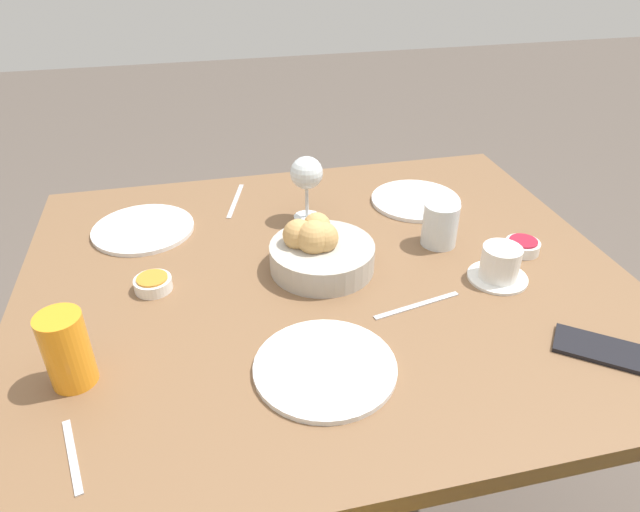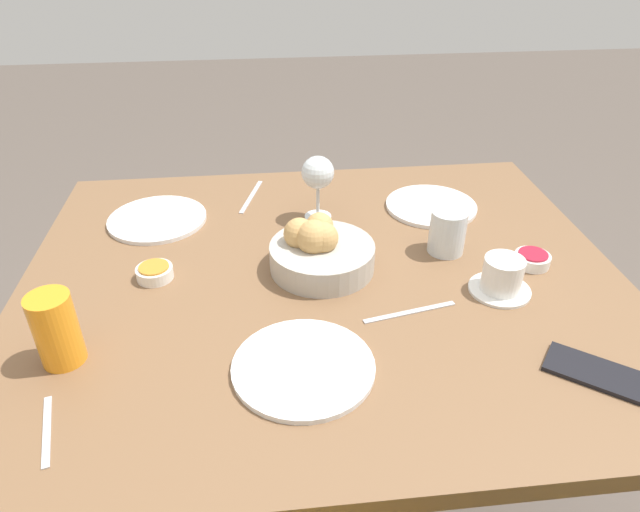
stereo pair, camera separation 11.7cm
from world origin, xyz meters
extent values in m
plane|color=#564C44|center=(0.00, 0.00, 0.00)|extent=(10.00, 10.00, 0.00)
cube|color=brown|center=(0.00, 0.00, 0.74)|extent=(1.22, 1.03, 0.03)
cube|color=brown|center=(-0.56, -0.47, 0.36)|extent=(0.06, 0.06, 0.72)
cube|color=brown|center=(0.56, -0.47, 0.36)|extent=(0.06, 0.06, 0.72)
cylinder|color=#B2ADA3|center=(0.00, -0.03, 0.78)|extent=(0.22, 0.22, 0.05)
sphere|color=tan|center=(0.02, -0.02, 0.83)|extent=(0.07, 0.07, 0.07)
sphere|color=tan|center=(0.00, -0.08, 0.83)|extent=(0.06, 0.06, 0.06)
sphere|color=tan|center=(0.00, -0.02, 0.83)|extent=(0.07, 0.07, 0.07)
sphere|color=tan|center=(0.04, -0.05, 0.83)|extent=(0.06, 0.06, 0.06)
cylinder|color=white|center=(-0.30, -0.26, 0.76)|extent=(0.22, 0.22, 0.01)
cylinder|color=white|center=(0.37, -0.27, 0.76)|extent=(0.23, 0.23, 0.01)
cylinder|color=white|center=(0.06, 0.27, 0.76)|extent=(0.24, 0.24, 0.01)
cylinder|color=orange|center=(0.46, 0.20, 0.82)|extent=(0.07, 0.07, 0.13)
cylinder|color=silver|center=(-0.27, -0.06, 0.80)|extent=(0.08, 0.08, 0.10)
cylinder|color=silver|center=(-0.01, -0.24, 0.76)|extent=(0.06, 0.06, 0.00)
cylinder|color=silver|center=(-0.01, -0.24, 0.80)|extent=(0.01, 0.01, 0.07)
sphere|color=silver|center=(-0.01, -0.24, 0.87)|extent=(0.08, 0.08, 0.08)
cylinder|color=white|center=(-0.34, 0.09, 0.76)|extent=(0.12, 0.12, 0.01)
cylinder|color=white|center=(-0.34, 0.09, 0.79)|extent=(0.08, 0.08, 0.07)
cylinder|color=white|center=(-0.44, 0.01, 0.77)|extent=(0.07, 0.07, 0.02)
cylinder|color=#A3192D|center=(-0.44, 0.01, 0.78)|extent=(0.06, 0.06, 0.00)
cylinder|color=white|center=(0.34, -0.03, 0.77)|extent=(0.07, 0.07, 0.02)
cylinder|color=#C67F28|center=(0.34, -0.03, 0.78)|extent=(0.06, 0.06, 0.00)
cube|color=#B7B7BC|center=(0.14, -0.37, 0.76)|extent=(0.06, 0.18, 0.00)
cube|color=#B7B7BC|center=(-0.15, 0.14, 0.76)|extent=(0.18, 0.05, 0.00)
cube|color=#B7B7BC|center=(0.44, 0.35, 0.76)|extent=(0.04, 0.14, 0.00)
cube|color=black|center=(-0.40, 0.33, 0.76)|extent=(0.16, 0.15, 0.01)
camera|label=1|loc=(0.23, 0.93, 1.41)|focal=32.00mm
camera|label=2|loc=(0.11, 0.95, 1.41)|focal=32.00mm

